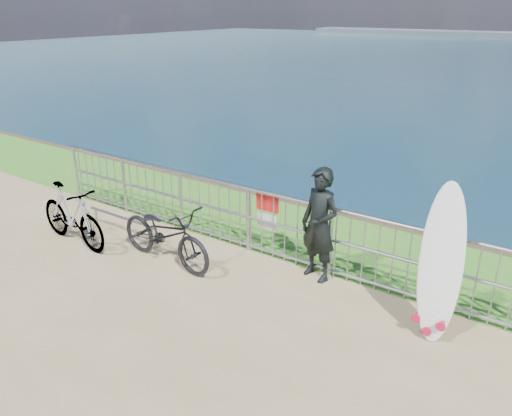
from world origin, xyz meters
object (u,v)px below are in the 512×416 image
Objects in this scene: surfer at (319,225)px; bicycle_near at (165,234)px; surfboard at (440,270)px; bicycle_far at (72,215)px.

bicycle_near is (-2.21, -0.95, -0.36)m from surfer.
bicycle_near is (-4.06, -0.51, -0.41)m from surfboard.
bicycle_far is (-5.86, -0.91, -0.38)m from surfboard.
surfer is 0.87× the size of surfboard.
bicycle_near is 1.84m from bicycle_far.
surfer is 1.90m from surfboard.
bicycle_near is 1.08× the size of bicycle_far.
surfboard is 5.94m from bicycle_far.
surfer is at bearing -62.33° from bicycle_near.
surfer is 2.44m from bicycle_near.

